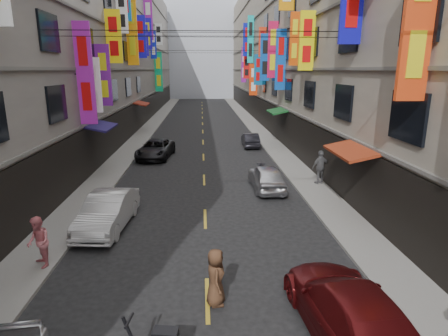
{
  "coord_description": "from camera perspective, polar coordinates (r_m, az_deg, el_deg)",
  "views": [
    {
      "loc": [
        -0.08,
        2.61,
        6.36
      ],
      "look_at": [
        0.45,
        11.54,
        4.0
      ],
      "focal_mm": 30.0,
      "sensor_mm": 36.0,
      "label": 1
    }
  ],
  "objects": [
    {
      "name": "car_right_far",
      "position": [
        31.88,
        4.02,
        4.29
      ],
      "size": [
        1.25,
        3.56,
        1.17
      ],
      "primitive_type": "imported",
      "rotation": [
        0.0,
        0.0,
        3.14
      ],
      "color": "#232229",
      "rests_on": "ground"
    },
    {
      "name": "building_row_left",
      "position": [
        41.27,
        -21.26,
        18.16
      ],
      "size": [
        10.14,
        90.0,
        19.0
      ],
      "color": "gray",
      "rests_on": "ground"
    },
    {
      "name": "lane_markings",
      "position": [
        36.94,
        -3.23,
        4.83
      ],
      "size": [
        0.12,
        80.2,
        0.01
      ],
      "color": "gold",
      "rests_on": "ground"
    },
    {
      "name": "car_left_mid",
      "position": [
        16.17,
        -17.31,
        -6.32
      ],
      "size": [
        1.93,
        4.55,
        1.46
      ],
      "primitive_type": "imported",
      "rotation": [
        0.0,
        0.0,
        -0.09
      ],
      "color": "silver",
      "rests_on": "ground"
    },
    {
      "name": "sidewalk_left",
      "position": [
        40.33,
        -11.85,
        5.46
      ],
      "size": [
        2.0,
        90.0,
        0.12
      ],
      "primitive_type": "cube",
      "color": "slate",
      "rests_on": "ground"
    },
    {
      "name": "car_right_near",
      "position": [
        10.06,
        18.66,
        -20.01
      ],
      "size": [
        2.47,
        5.3,
        1.5
      ],
      "primitive_type": "imported",
      "rotation": [
        0.0,
        0.0,
        3.21
      ],
      "color": "#580F11",
      "rests_on": "ground"
    },
    {
      "name": "street_awnings",
      "position": [
        23.66,
        -6.26,
        6.51
      ],
      "size": [
        13.99,
        35.2,
        0.41
      ],
      "color": "#155128",
      "rests_on": "ground"
    },
    {
      "name": "pedestrian_lfar",
      "position": [
        13.66,
        -26.43,
        -10.11
      ],
      "size": [
        0.94,
        1.01,
        1.71
      ],
      "primitive_type": "imported",
      "rotation": [
        0.0,
        0.0,
        -0.96
      ],
      "color": "#E27780",
      "rests_on": "sidewalk_left"
    },
    {
      "name": "sidewalk_right",
      "position": [
        40.35,
        5.34,
        5.71
      ],
      "size": [
        2.0,
        90.0,
        0.12
      ],
      "primitive_type": "cube",
      "color": "slate",
      "rests_on": "ground"
    },
    {
      "name": "shop_signage",
      "position": [
        33.0,
        -3.71,
        19.67
      ],
      "size": [
        14.0,
        55.0,
        12.08
      ],
      "color": "#1026BF",
      "rests_on": "ground"
    },
    {
      "name": "overhead_cables",
      "position": [
        27.5,
        -3.42,
        19.83
      ],
      "size": [
        14.0,
        38.04,
        1.24
      ],
      "color": "black",
      "rests_on": "ground"
    },
    {
      "name": "car_right_mid",
      "position": [
        20.52,
        6.51,
        -1.37
      ],
      "size": [
        1.76,
        4.12,
        1.39
      ],
      "primitive_type": "imported",
      "rotation": [
        0.0,
        0.0,
        3.17
      ],
      "color": "silver",
      "rests_on": "ground"
    },
    {
      "name": "pedestrian_crossing",
      "position": [
        10.73,
        -1.29,
        -16.3
      ],
      "size": [
        0.58,
        0.83,
        1.65
      ],
      "primitive_type": "imported",
      "rotation": [
        0.0,
        0.0,
        1.61
      ],
      "color": "#523421",
      "rests_on": "ground"
    },
    {
      "name": "scooter_far_right",
      "position": [
        22.55,
        5.67,
        -0.53
      ],
      "size": [
        0.62,
        1.79,
        1.14
      ],
      "rotation": [
        0.0,
        0.0,
        2.96
      ],
      "color": "black",
      "rests_on": "ground"
    },
    {
      "name": "pedestrian_rfar",
      "position": [
        21.61,
        14.49,
        0.13
      ],
      "size": [
        1.27,
        0.98,
        1.91
      ],
      "primitive_type": "imported",
      "rotation": [
        0.0,
        0.0,
        3.49
      ],
      "color": "slate",
      "rests_on": "sidewalk_right"
    },
    {
      "name": "haze_block",
      "position": [
        89.51,
        -3.51,
        17.71
      ],
      "size": [
        18.0,
        8.0,
        22.0
      ],
      "primitive_type": "cube",
      "color": "#B2B8C7",
      "rests_on": "ground"
    },
    {
      "name": "building_row_right",
      "position": [
        41.32,
        14.37,
        18.66
      ],
      "size": [
        10.14,
        90.0,
        19.0
      ],
      "color": "#A49B8A",
      "rests_on": "ground"
    },
    {
      "name": "car_left_far",
      "position": [
        28.21,
        -10.39,
        2.87
      ],
      "size": [
        2.76,
        5.02,
        1.33
      ],
      "primitive_type": "imported",
      "rotation": [
        0.0,
        0.0,
        -0.12
      ],
      "color": "black",
      "rests_on": "ground"
    }
  ]
}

